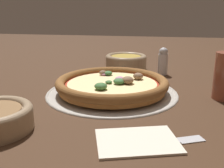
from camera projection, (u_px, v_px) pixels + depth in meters
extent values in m
plane|color=#3D2616|center=(112.00, 93.00, 0.70)|extent=(3.00, 3.00, 0.00)
cylinder|color=#B7B2A8|center=(112.00, 92.00, 0.70)|extent=(0.34, 0.34, 0.00)
torus|color=#B7B2A8|center=(112.00, 92.00, 0.70)|extent=(0.35, 0.35, 0.01)
cylinder|color=#A86B33|center=(112.00, 87.00, 0.70)|extent=(0.28, 0.28, 0.02)
torus|color=brown|center=(112.00, 82.00, 0.70)|extent=(0.30, 0.30, 0.02)
cylinder|color=#A32D19|center=(112.00, 84.00, 0.70)|extent=(0.25, 0.25, 0.00)
cylinder|color=beige|center=(112.00, 83.00, 0.70)|extent=(0.24, 0.24, 0.00)
ellipsoid|color=#3D6B38|center=(119.00, 81.00, 0.68)|extent=(0.03, 0.03, 0.01)
ellipsoid|color=#C17FA3|center=(104.00, 74.00, 0.77)|extent=(0.02, 0.02, 0.01)
ellipsoid|color=brown|center=(138.00, 76.00, 0.73)|extent=(0.04, 0.04, 0.02)
ellipsoid|color=brown|center=(128.00, 80.00, 0.69)|extent=(0.04, 0.04, 0.02)
ellipsoid|color=#3D6B38|center=(109.00, 82.00, 0.69)|extent=(0.02, 0.02, 0.01)
ellipsoid|color=#C17FA3|center=(122.00, 81.00, 0.70)|extent=(0.03, 0.03, 0.01)
ellipsoid|color=brown|center=(103.00, 73.00, 0.78)|extent=(0.03, 0.03, 0.01)
ellipsoid|color=#3D6B38|center=(108.00, 73.00, 0.78)|extent=(0.04, 0.04, 0.01)
ellipsoid|color=#C17FA3|center=(120.00, 79.00, 0.71)|extent=(0.03, 0.03, 0.01)
ellipsoid|color=#3D6B38|center=(101.00, 86.00, 0.64)|extent=(0.03, 0.03, 0.02)
cylinder|color=#9E8466|center=(126.00, 63.00, 0.97)|extent=(0.15, 0.15, 0.05)
torus|color=#9E8466|center=(126.00, 57.00, 0.97)|extent=(0.15, 0.15, 0.02)
cylinder|color=olive|center=(126.00, 57.00, 0.96)|extent=(0.11, 0.11, 0.00)
cube|color=beige|center=(137.00, 140.00, 0.45)|extent=(0.16, 0.14, 0.01)
cube|color=#B7B7BC|center=(140.00, 146.00, 0.43)|extent=(0.13, 0.07, 0.00)
cube|color=#B7B7BC|center=(191.00, 139.00, 0.45)|extent=(0.05, 0.04, 0.00)
cylinder|color=silver|center=(163.00, 64.00, 0.90)|extent=(0.03, 0.03, 0.07)
sphere|color=#B2B2B7|center=(163.00, 52.00, 0.88)|extent=(0.03, 0.03, 0.03)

